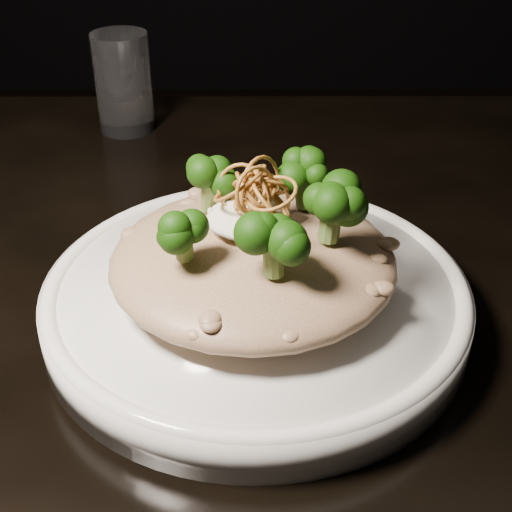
% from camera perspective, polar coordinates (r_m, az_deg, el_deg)
% --- Properties ---
extents(table, '(1.10, 0.80, 0.75)m').
position_cam_1_polar(table, '(0.63, -6.57, -7.47)').
color(table, black).
rests_on(table, ground).
extents(plate, '(0.31, 0.31, 0.03)m').
position_cam_1_polar(plate, '(0.52, 0.00, -3.63)').
color(plate, white).
rests_on(plate, table).
extents(risotto, '(0.20, 0.20, 0.04)m').
position_cam_1_polar(risotto, '(0.50, -0.25, -0.31)').
color(risotto, brown).
rests_on(risotto, plate).
extents(broccoli, '(0.14, 0.14, 0.05)m').
position_cam_1_polar(broccoli, '(0.47, 0.55, 4.59)').
color(broccoli, black).
rests_on(broccoli, risotto).
extents(cheese, '(0.06, 0.06, 0.02)m').
position_cam_1_polar(cheese, '(0.49, -0.70, 3.06)').
color(cheese, white).
rests_on(cheese, risotto).
extents(shallots, '(0.06, 0.06, 0.04)m').
position_cam_1_polar(shallots, '(0.47, 0.16, 5.73)').
color(shallots, brown).
rests_on(shallots, cheese).
extents(drinking_glass, '(0.07, 0.07, 0.11)m').
position_cam_1_polar(drinking_glass, '(0.83, -10.57, 13.46)').
color(drinking_glass, white).
rests_on(drinking_glass, table).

